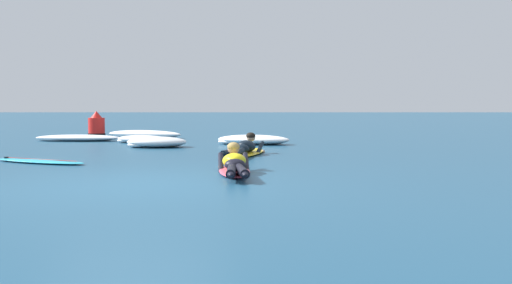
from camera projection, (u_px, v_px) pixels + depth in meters
ground_plane at (202, 141)px, 18.51m from camera, size 120.00×120.00×0.00m
surfer_near at (237, 165)px, 9.82m from camera, size 0.65×2.49×0.55m
surfer_far at (248, 149)px, 13.30m from camera, size 1.12×2.71×0.53m
drifting_surfboard at (43, 161)px, 11.66m from camera, size 2.20×1.41×0.16m
whitewater_front at (160, 142)px, 15.81m from camera, size 1.63×1.06×0.28m
whitewater_mid_left at (81, 138)px, 18.48m from camera, size 2.70×1.02×0.20m
whitewater_mid_right at (256, 140)px, 16.90m from camera, size 2.30×1.57×0.27m
whitewater_back at (147, 134)px, 20.12m from camera, size 2.87×1.71×0.26m
whitewater_far_band at (146, 139)px, 17.51m from camera, size 1.85×1.38×0.23m
channel_marker_buoy at (100, 127)px, 20.87m from camera, size 0.60×0.60×0.90m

